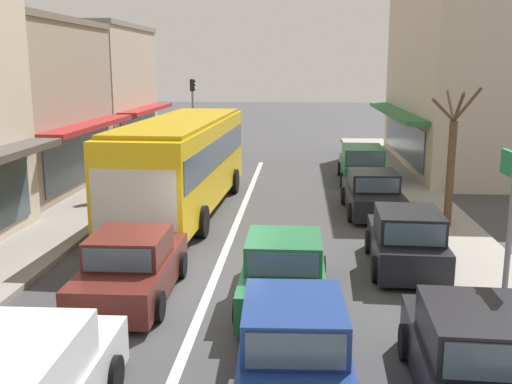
{
  "coord_description": "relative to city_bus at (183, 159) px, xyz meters",
  "views": [
    {
      "loc": [
        1.99,
        -12.87,
        5.01
      ],
      "look_at": [
        0.68,
        4.96,
        1.2
      ],
      "focal_mm": 42.0,
      "sensor_mm": 36.0,
      "label": 1
    }
  ],
  "objects": [
    {
      "name": "street_tree_right",
      "position": [
        8.57,
        -1.56,
        0.21
      ],
      "size": [
        1.48,
        1.94,
        4.37
      ],
      "color": "brown",
      "rests_on": "ground"
    },
    {
      "name": "shopfront_far_end",
      "position": [
        -8.22,
        11.6,
        1.65
      ],
      "size": [
        8.26,
        8.53,
        7.07
      ],
      "color": "#B2A38E",
      "rests_on": "ground"
    },
    {
      "name": "parked_wagon_kerb_rear",
      "position": [
        6.67,
        6.05,
        -1.14
      ],
      "size": [
        2.01,
        4.54,
        1.58
      ],
      "color": "#1E6638",
      "rests_on": "ground"
    },
    {
      "name": "traffic_light_downstreet",
      "position": [
        -2.3,
        14.88,
        0.97
      ],
      "size": [
        0.33,
        0.24,
        4.2
      ],
      "color": "gray",
      "rests_on": "ground"
    },
    {
      "name": "building_right_far",
      "position": [
        13.45,
        10.55,
        2.73
      ],
      "size": [
        9.69,
        13.65,
        9.23
      ],
      "color": "beige",
      "rests_on": "ground"
    },
    {
      "name": "city_bus",
      "position": [
        0.0,
        0.0,
        0.0
      ],
      "size": [
        3.07,
        10.95,
        3.23
      ],
      "color": "yellow",
      "rests_on": "ground"
    },
    {
      "name": "kerb_right",
      "position": [
        8.16,
        -1.06,
        -1.82
      ],
      "size": [
        2.8,
        44.0,
        0.12
      ],
      "primitive_type": "cube",
      "color": "gray",
      "rests_on": "ground"
    },
    {
      "name": "hatchback_behind_bus_mid",
      "position": [
        3.9,
        -11.27,
        -1.17
      ],
      "size": [
        1.92,
        3.76,
        1.54
      ],
      "color": "navy",
      "rests_on": "ground"
    },
    {
      "name": "parked_hatchback_kerb_front",
      "position": [
        6.6,
        -11.41,
        -1.17
      ],
      "size": [
        1.93,
        3.76,
        1.54
      ],
      "color": "black",
      "rests_on": "ground"
    },
    {
      "name": "parked_hatchback_kerb_second",
      "position": [
        6.64,
        -5.4,
        -1.17
      ],
      "size": [
        1.92,
        3.76,
        1.54
      ],
      "color": "black",
      "rests_on": "ground"
    },
    {
      "name": "lane_centre_line",
      "position": [
        1.96,
        -3.06,
        -1.88
      ],
      "size": [
        0.2,
        28.0,
        0.01
      ],
      "primitive_type": "cube",
      "color": "silver",
      "rests_on": "ground"
    },
    {
      "name": "sedan_behind_bus_near",
      "position": [
        3.66,
        -7.74,
        -1.22
      ],
      "size": [
        1.91,
        4.21,
        1.47
      ],
      "color": "#1E6638",
      "rests_on": "ground"
    },
    {
      "name": "sedan_queue_far_back",
      "position": [
        0.32,
        -7.72,
        -1.22
      ],
      "size": [
        1.94,
        4.22,
        1.47
      ],
      "color": "#561E19",
      "rests_on": "ground"
    },
    {
      "name": "parked_sedan_kerb_third",
      "position": [
        6.48,
        0.37,
        -1.22
      ],
      "size": [
        1.96,
        4.23,
        1.47
      ],
      "color": "black",
      "rests_on": "ground"
    },
    {
      "name": "sidewalk_left",
      "position": [
        -4.84,
        -1.06,
        -1.81
      ],
      "size": [
        5.2,
        44.0,
        0.14
      ],
      "primitive_type": "cube",
      "color": "gray",
      "rests_on": "ground"
    },
    {
      "name": "ground_plane",
      "position": [
        1.96,
        -7.06,
        -1.88
      ],
      "size": [
        140.0,
        140.0,
        0.0
      ],
      "primitive_type": "plane",
      "color": "#3F3F42"
    },
    {
      "name": "pedestrian_with_handbag_near",
      "position": [
        -3.08,
        1.01,
        -0.81
      ],
      "size": [
        0.65,
        0.33,
        1.63
      ],
      "color": "#333338",
      "rests_on": "sidewalk_left"
    }
  ]
}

